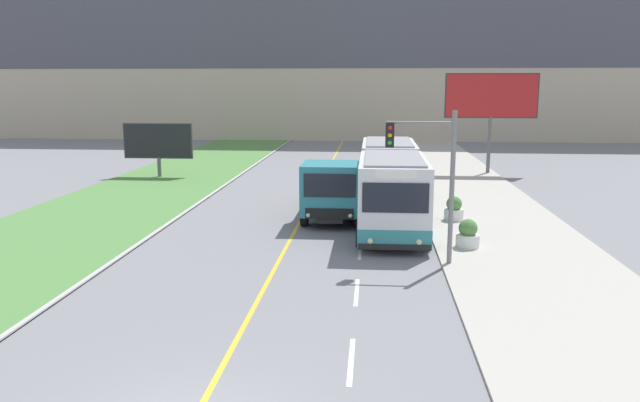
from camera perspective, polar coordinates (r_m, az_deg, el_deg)
The scene contains 8 objects.
apartment_block_background at distance 70.44m, azimuth 2.33°, elevation 14.60°, with size 80.00×8.04×21.64m.
city_bus at distance 27.98m, azimuth 6.44°, elevation 1.64°, with size 2.75×13.01×3.19m.
dump_truck at distance 27.39m, azimuth 1.17°, elevation 0.95°, with size 2.57×6.93×2.67m.
traffic_light_mast at distance 20.67m, azimuth 10.10°, elevation 3.07°, with size 2.28×0.32×5.14m.
billboard_large at distance 43.17m, azimuth 15.39°, elevation 9.03°, with size 6.06×0.24×6.68m.
billboard_small at distance 41.75m, azimuth -14.59°, elevation 5.27°, with size 4.51×0.24×3.49m.
planter_round_near at distance 23.45m, azimuth 13.36°, elevation -3.02°, with size 0.85×0.85×1.05m.
planter_round_second at distance 27.96m, azimuth 12.14°, elevation -0.76°, with size 0.85×0.85×1.07m.
Camera 1 is at (3.14, -9.59, 5.98)m, focal length 35.00 mm.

